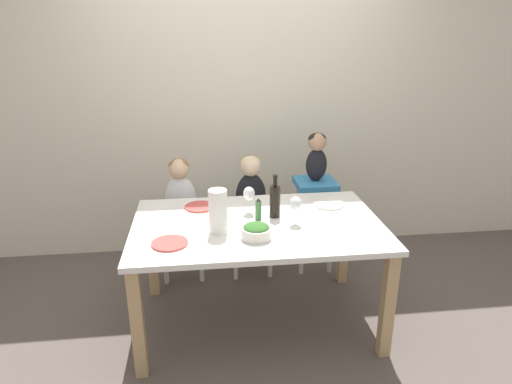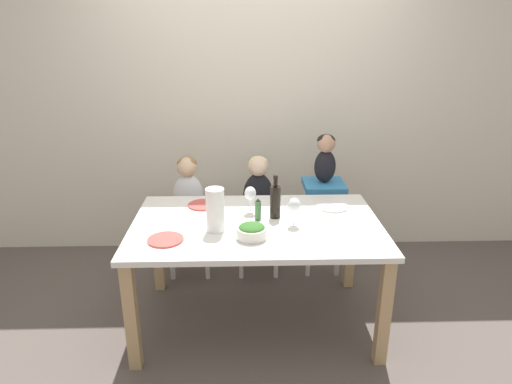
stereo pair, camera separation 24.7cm
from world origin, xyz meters
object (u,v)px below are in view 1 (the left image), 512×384
(chair_right_highchair, at_px, (315,202))
(dinner_plate_back_left, at_px, (200,207))
(person_baby_right, at_px, (317,153))
(wine_glass_far, at_px, (249,194))
(person_child_center, at_px, (251,187))
(wine_glass_near, at_px, (295,204))
(dinner_plate_back_right, at_px, (329,204))
(person_child_left, at_px, (180,189))
(chair_far_left, at_px, (183,230))
(salad_bowl_large, at_px, (256,231))
(chair_far_center, at_px, (251,227))
(dinner_plate_front_left, at_px, (170,243))
(wine_bottle, at_px, (275,200))
(paper_towel_roll, at_px, (218,211))

(chair_right_highchair, distance_m, dinner_plate_back_left, 1.01)
(person_baby_right, bearing_deg, wine_glass_far, -137.65)
(person_child_center, distance_m, wine_glass_near, 0.79)
(chair_right_highchair, height_order, dinner_plate_back_right, chair_right_highchair)
(person_child_left, bearing_deg, dinner_plate_back_right, -24.10)
(chair_far_left, bearing_deg, wine_glass_near, -45.22)
(chair_far_left, height_order, chair_right_highchair, chair_right_highchair)
(person_child_center, xyz_separation_m, dinner_plate_back_right, (0.50, -0.47, 0.01))
(salad_bowl_large, bearing_deg, chair_right_highchair, 57.64)
(salad_bowl_large, relative_size, dinner_plate_back_left, 0.86)
(chair_far_center, xyz_separation_m, person_baby_right, (0.51, 0.00, 0.59))
(wine_glass_near, bearing_deg, chair_far_center, 104.75)
(wine_glass_near, bearing_deg, person_baby_right, 67.02)
(dinner_plate_front_left, height_order, dinner_plate_back_left, same)
(person_baby_right, bearing_deg, salad_bowl_large, -122.32)
(chair_far_center, distance_m, dinner_plate_front_left, 1.16)
(person_child_left, height_order, wine_bottle, wine_bottle)
(dinner_plate_back_left, bearing_deg, person_child_center, 45.61)
(salad_bowl_large, height_order, dinner_plate_front_left, salad_bowl_large)
(salad_bowl_large, bearing_deg, person_child_left, 117.30)
(salad_bowl_large, relative_size, dinner_plate_back_right, 0.86)
(person_child_center, bearing_deg, wine_bottle, -81.87)
(salad_bowl_large, bearing_deg, wine_glass_far, 90.20)
(chair_far_left, height_order, dinner_plate_back_left, dinner_plate_back_left)
(chair_far_left, bearing_deg, person_baby_right, 0.09)
(salad_bowl_large, bearing_deg, dinner_plate_back_right, 38.98)
(person_child_center, distance_m, dinner_plate_front_left, 1.10)
(wine_glass_far, relative_size, dinner_plate_front_left, 0.87)
(salad_bowl_large, xyz_separation_m, dinner_plate_back_left, (-0.33, 0.52, -0.04))
(person_child_center, bearing_deg, dinner_plate_back_left, -134.39)
(salad_bowl_large, bearing_deg, chair_far_center, 85.71)
(person_child_left, distance_m, wine_glass_near, 1.06)
(person_child_center, relative_size, dinner_plate_front_left, 2.41)
(wine_glass_far, xyz_separation_m, salad_bowl_large, (0.00, -0.39, -0.09))
(salad_bowl_large, height_order, dinner_plate_back_left, salad_bowl_large)
(person_baby_right, height_order, dinner_plate_back_left, person_baby_right)
(wine_bottle, bearing_deg, wine_glass_near, -49.85)
(person_child_center, relative_size, salad_bowl_large, 2.80)
(chair_far_center, height_order, dinner_plate_front_left, dinner_plate_front_left)
(wine_glass_near, xyz_separation_m, dinner_plate_back_left, (-0.59, 0.35, -0.13))
(chair_far_center, relative_size, dinner_plate_back_left, 2.21)
(person_child_left, bearing_deg, person_child_center, 0.00)
(chair_far_left, xyz_separation_m, person_baby_right, (1.06, 0.00, 0.59))
(chair_far_left, height_order, paper_towel_roll, paper_towel_roll)
(paper_towel_roll, height_order, dinner_plate_back_right, paper_towel_roll)
(wine_bottle, bearing_deg, person_child_left, 135.60)
(person_child_left, xyz_separation_m, dinner_plate_front_left, (-0.03, -0.94, 0.01))
(chair_far_left, relative_size, person_child_center, 0.92)
(dinner_plate_front_left, bearing_deg, wine_glass_far, 39.36)
(wine_glass_near, relative_size, wine_glass_far, 1.00)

